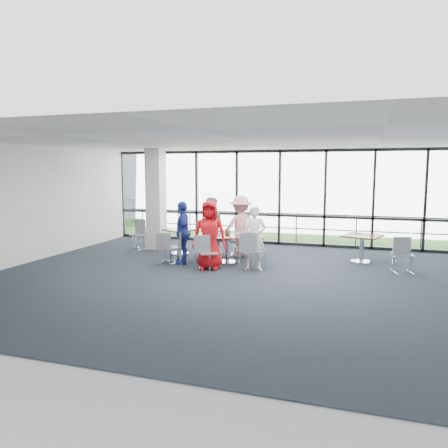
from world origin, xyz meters
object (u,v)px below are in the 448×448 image
(chair_spare_la, at_px, (167,248))
(chair_spare_r, at_px, (403,255))
(structural_column, at_px, (156,199))
(chair_main_end, at_px, (176,247))
(chair_main_nr, at_px, (253,251))
(chair_main_fl, at_px, (207,240))
(chair_spare_lb, at_px, (139,235))
(side_table_right, at_px, (362,239))
(diner_far_right, at_px, (241,226))
(chair_main_fr, at_px, (238,240))
(diner_far_left, at_px, (210,227))
(diner_near_left, at_px, (209,235))
(chair_main_nl, at_px, (208,253))
(diner_end, at_px, (183,233))
(main_table, at_px, (227,240))
(side_table_left, at_px, (180,233))
(diner_near_right, at_px, (254,237))

(chair_spare_la, bearing_deg, chair_spare_r, 0.98)
(structural_column, bearing_deg, chair_main_end, -50.56)
(chair_spare_la, bearing_deg, chair_main_nr, -7.20)
(chair_main_fl, bearing_deg, chair_main_nr, 126.73)
(chair_spare_lb, height_order, chair_spare_r, chair_spare_lb)
(side_table_right, bearing_deg, structural_column, 178.94)
(diner_far_right, distance_m, chair_main_fr, 0.50)
(diner_far_left, xyz_separation_m, chair_spare_lb, (-2.57, 0.43, -0.41))
(structural_column, xyz_separation_m, chair_main_nr, (3.68, -1.96, -1.12))
(side_table_right, bearing_deg, diner_near_left, -150.75)
(chair_main_nl, xyz_separation_m, chair_spare_la, (-1.32, 0.39, -0.03))
(diner_end, distance_m, chair_main_fl, 1.22)
(diner_near_left, xyz_separation_m, diner_end, (-0.91, 0.38, -0.03))
(chair_main_nr, xyz_separation_m, chair_main_end, (-2.21, 0.17, -0.05))
(structural_column, distance_m, diner_near_left, 3.48)
(diner_far_left, height_order, chair_main_nr, diner_far_left)
(diner_far_left, relative_size, chair_main_nr, 1.83)
(diner_far_right, relative_size, chair_spare_lb, 1.93)
(diner_end, distance_m, chair_main_end, 0.47)
(chair_main_fr, height_order, chair_spare_r, chair_main_fr)
(main_table, bearing_deg, diner_far_right, 58.72)
(chair_main_nr, bearing_deg, chair_spare_r, -8.62)
(structural_column, bearing_deg, side_table_right, -1.06)
(main_table, relative_size, chair_spare_r, 2.32)
(chair_main_nl, bearing_deg, diner_end, 120.51)
(chair_main_fr, relative_size, chair_spare_lb, 0.99)
(diner_end, relative_size, chair_main_fr, 1.85)
(side_table_left, distance_m, chair_main_fl, 0.97)
(structural_column, distance_m, diner_near_right, 4.17)
(side_table_left, distance_m, chair_main_fr, 1.80)
(diner_near_left, distance_m, chair_spare_r, 4.82)
(structural_column, distance_m, side_table_left, 1.53)
(diner_near_right, bearing_deg, structural_column, 146.26)
(chair_main_nl, height_order, chair_spare_la, chair_main_nl)
(diner_near_right, bearing_deg, diner_far_right, 110.92)
(side_table_left, relative_size, side_table_right, 0.88)
(chair_main_fr, bearing_deg, chair_main_nl, 71.78)
(diner_near_right, xyz_separation_m, diner_far_left, (-1.61, 1.11, 0.06))
(chair_spare_r, bearing_deg, chair_spare_la, 172.61)
(diner_end, xyz_separation_m, chair_spare_la, (-0.40, -0.12, -0.43))
(diner_near_right, bearing_deg, side_table_left, 146.76)
(diner_near_right, xyz_separation_m, chair_main_fl, (-1.70, 1.10, -0.34))
(chair_main_end, bearing_deg, chair_spare_lb, -160.99)
(diner_far_left, xyz_separation_m, diner_far_right, (0.85, 0.27, 0.03))
(diner_near_right, height_order, chair_main_nr, diner_near_right)
(chair_spare_la, bearing_deg, main_table, 16.39)
(structural_column, height_order, chair_main_nr, structural_column)
(main_table, xyz_separation_m, chair_main_fl, (-0.81, 0.61, -0.14))
(chair_main_nr, relative_size, chair_spare_r, 1.06)
(chair_main_nl, bearing_deg, chair_main_fr, 54.60)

